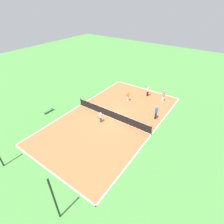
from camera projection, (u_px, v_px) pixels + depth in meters
ground_plane at (112, 118)px, 21.65m from camera, size 80.00×80.00×0.00m
court_surface at (112, 118)px, 21.64m from camera, size 10.71×19.21×0.02m
tennis_net at (112, 114)px, 21.32m from camera, size 10.51×0.10×1.11m
bench at (48, 110)px, 22.51m from camera, size 0.36×1.45×0.45m
player_far_white at (148, 90)px, 25.81m from camera, size 0.90×0.89×1.62m
player_baseline_gray at (163, 95)px, 24.40m from camera, size 0.51×0.51×1.78m
player_near_blue at (156, 112)px, 20.93m from camera, size 0.48×0.48×1.81m
player_near_white at (100, 117)px, 20.52m from camera, size 0.64×0.99×1.36m
player_center_orange at (128, 96)px, 24.63m from camera, size 0.40×0.95×1.47m
tennis_ball_near_net at (94, 120)px, 21.26m from camera, size 0.07×0.07×0.07m
tennis_ball_right_alley at (101, 187)px, 13.85m from camera, size 0.07×0.07×0.07m
fence_post_back_left at (55, 200)px, 10.88m from camera, size 0.12×0.12×4.21m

